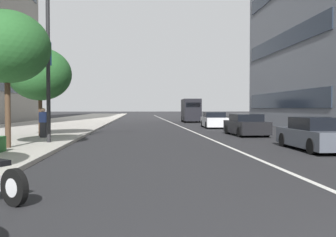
# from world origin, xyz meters

# --- Properties ---
(sidewalk_right_plaza) EXTENTS (160.00, 10.34, 0.15)m
(sidewalk_right_plaza) POSITION_xyz_m (30.00, 12.38, 0.07)
(sidewalk_right_plaza) COLOR #B2ADA3
(sidewalk_right_plaza) RESTS_ON ground
(lane_centre_stripe) EXTENTS (110.00, 0.16, 0.01)m
(lane_centre_stripe) POSITION_xyz_m (35.00, 0.00, 0.00)
(lane_centre_stripe) COLOR silver
(lane_centre_stripe) RESTS_ON ground
(car_approaching_light) EXTENTS (4.40, 2.01, 1.36)m
(car_approaching_light) POSITION_xyz_m (12.31, -3.31, 0.64)
(car_approaching_light) COLOR #4C515B
(car_approaching_light) RESTS_ON ground
(car_far_down_avenue) EXTENTS (4.19, 1.98, 1.36)m
(car_far_down_avenue) POSITION_xyz_m (20.62, -2.81, 0.64)
(car_far_down_avenue) COLOR black
(car_far_down_avenue) RESTS_ON ground
(car_lead_in_lane) EXTENTS (4.54, 2.05, 1.40)m
(car_lead_in_lane) POSITION_xyz_m (29.85, -2.67, 0.66)
(car_lead_in_lane) COLOR silver
(car_lead_in_lane) RESTS_ON ground
(delivery_van_ahead) EXTENTS (5.23, 2.26, 2.87)m
(delivery_van_ahead) POSITION_xyz_m (43.10, -2.53, 1.52)
(delivery_van_ahead) COLOR black
(delivery_van_ahead) RESTS_ON ground
(street_lamp_with_banners) EXTENTS (1.26, 2.41, 8.30)m
(street_lamp_with_banners) POSITION_xyz_m (15.19, 7.83, 5.07)
(street_lamp_with_banners) COLOR #232326
(street_lamp_with_banners) RESTS_ON sidewalk_right_plaza
(street_tree_near_plaza_corner) EXTENTS (3.38, 3.38, 5.45)m
(street_tree_near_plaza_corner) POSITION_xyz_m (12.92, 9.22, 4.16)
(street_tree_near_plaza_corner) COLOR #473323
(street_tree_near_plaza_corner) RESTS_ON sidewalk_right_plaza
(street_tree_mid_sidewalk) EXTENTS (3.54, 3.54, 5.04)m
(street_tree_mid_sidewalk) POSITION_xyz_m (19.38, 9.62, 3.67)
(street_tree_mid_sidewalk) COLOR #473323
(street_tree_mid_sidewalk) RESTS_ON sidewalk_right_plaza
(pedestrian_on_plaza) EXTENTS (0.35, 0.45, 1.59)m
(pedestrian_on_plaza) POSITION_xyz_m (18.09, 9.13, 0.95)
(pedestrian_on_plaza) COLOR #2D2D33
(pedestrian_on_plaza) RESTS_ON sidewalk_right_plaza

